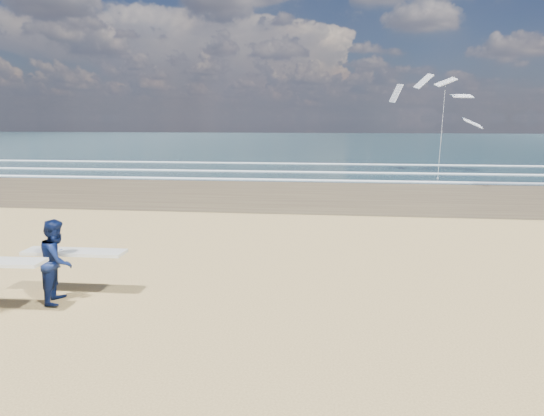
# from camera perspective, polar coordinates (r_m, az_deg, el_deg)

# --- Properties ---
(ocean) EXTENTS (220.00, 100.00, 0.02)m
(ocean) POSITION_cam_1_polar(r_m,az_deg,el_deg) (80.54, 17.19, 7.33)
(ocean) COLOR #193238
(ocean) RESTS_ON ground
(foam_breakers) EXTENTS (220.00, 11.70, 0.05)m
(foam_breakers) POSITION_cam_1_polar(r_m,az_deg,el_deg) (38.25, 28.83, 3.54)
(foam_breakers) COLOR white
(foam_breakers) RESTS_ON ground
(surfer_far) EXTENTS (2.21, 1.12, 1.78)m
(surfer_far) POSITION_cam_1_polar(r_m,az_deg,el_deg) (11.19, -23.83, -5.63)
(surfer_far) COLOR #0B1741
(surfer_far) RESTS_ON ground
(kite_1) EXTENTS (6.76, 4.84, 7.62)m
(kite_1) POSITION_cam_1_polar(r_m,az_deg,el_deg) (35.47, 19.53, 11.00)
(kite_1) COLOR slate
(kite_1) RESTS_ON ground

